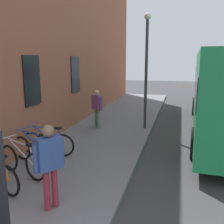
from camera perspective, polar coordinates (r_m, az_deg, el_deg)
name	(u,v)px	position (r m, az deg, el deg)	size (l,w,h in m)	color
ground	(172,159)	(8.31, 13.37, -10.29)	(60.00, 60.00, 0.00)	#38383A
sidewalk_pavement	(106,133)	(10.58, -1.32, -4.82)	(24.00, 3.50, 0.12)	slate
station_facade	(67,18)	(11.92, -10.09, 19.95)	(22.00, 0.65, 9.64)	#9E563D
bicycle_under_window	(22,161)	(7.03, -19.58, -10.36)	(0.70, 1.70, 0.97)	black
bicycle_mid_rack	(35,150)	(7.70, -16.94, -8.23)	(0.65, 1.71, 0.97)	black
bicycle_end_of_row	(48,143)	(8.22, -14.20, -6.80)	(0.48, 1.77, 0.97)	black
pedestrian_near_bus	(49,159)	(5.17, -13.89, -10.11)	(0.57, 0.48, 1.74)	maroon
pedestrian_by_facade	(97,105)	(11.01, -3.41, 1.59)	(0.48, 0.52, 1.67)	#4C724C
street_lamp	(146,61)	(10.88, 7.72, 11.17)	(0.28, 0.28, 4.79)	#333338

